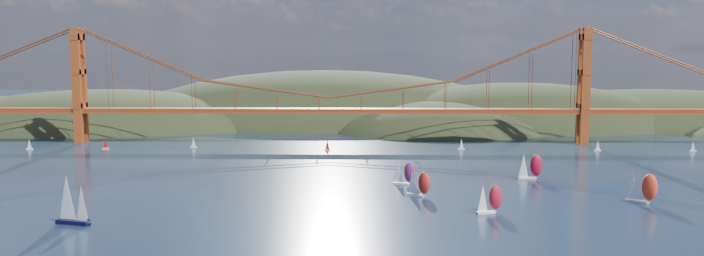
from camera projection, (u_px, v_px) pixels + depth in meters
The scene contains 16 objects.
ground at pixel (286, 256), 149.80m from camera, with size 1200.00×1200.00×0.00m, color black.
headlands at pixel (410, 142), 426.64m from camera, with size 725.00×225.00×96.00m.
bridge at pixel (326, 76), 324.88m from camera, with size 552.00×12.00×55.00m.
sloop_navy at pixel (71, 200), 176.66m from camera, with size 9.65×6.50×14.33m.
racer_0 at pixel (418, 183), 210.14m from camera, with size 7.79×5.80×8.78m.
racer_1 at pixel (489, 198), 188.38m from camera, with size 7.91×5.15×8.84m.
racer_2 at pixel (641, 187), 200.95m from camera, with size 8.86×7.19×10.13m.
racer_3 at pixel (530, 166), 237.62m from camera, with size 8.61×3.60×9.83m.
racer_rwb at pixel (404, 172), 228.16m from camera, with size 7.78×4.46×8.72m.
distant_boat_1 at pixel (29, 144), 307.80m from camera, with size 3.00×2.00×4.70m.
distant_boat_2 at pixel (105, 144), 308.73m from camera, with size 3.00×2.00×4.70m.
distant_boat_3 at pixel (193, 142), 313.49m from camera, with size 3.00×2.00×4.70m.
distant_boat_4 at pixel (598, 146), 303.53m from camera, with size 3.00×2.00×4.70m.
distant_boat_5 at pixel (693, 146), 300.96m from camera, with size 3.00×2.00×4.70m.
distant_boat_8 at pixel (461, 144), 307.09m from camera, with size 3.00×2.00×4.70m.
distant_boat_9 at pixel (327, 145), 304.97m from camera, with size 3.00×2.00×4.70m.
Camera 1 is at (17.67, -145.21, 45.17)m, focal length 35.00 mm.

